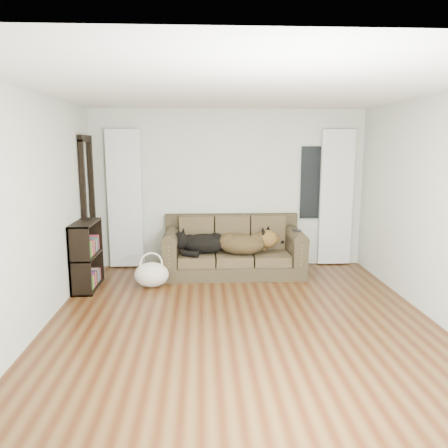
{
  "coord_description": "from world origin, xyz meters",
  "views": [
    {
      "loc": [
        -0.45,
        -4.73,
        2.04
      ],
      "look_at": [
        -0.12,
        1.6,
        0.87
      ],
      "focal_mm": 35.0,
      "sensor_mm": 36.0,
      "label": 1
    }
  ],
  "objects_px": {
    "sofa": "(233,246)",
    "dog_shepherd": "(244,245)",
    "dog_black_lab": "(201,245)",
    "tote_bag": "(152,276)",
    "bookshelf": "(87,254)"
  },
  "relations": [
    {
      "from": "sofa",
      "to": "dog_shepherd",
      "type": "distance_m",
      "value": 0.19
    },
    {
      "from": "dog_black_lab",
      "to": "sofa",
      "type": "bearing_deg",
      "value": 5.71
    },
    {
      "from": "sofa",
      "to": "dog_black_lab",
      "type": "bearing_deg",
      "value": -178.33
    },
    {
      "from": "sofa",
      "to": "dog_black_lab",
      "type": "xyz_separation_m",
      "value": [
        -0.51,
        -0.01,
        0.03
      ]
    },
    {
      "from": "sofa",
      "to": "dog_black_lab",
      "type": "height_order",
      "value": "sofa"
    },
    {
      "from": "sofa",
      "to": "tote_bag",
      "type": "distance_m",
      "value": 1.4
    },
    {
      "from": "sofa",
      "to": "dog_shepherd",
      "type": "height_order",
      "value": "sofa"
    },
    {
      "from": "sofa",
      "to": "bookshelf",
      "type": "relative_size",
      "value": 2.26
    },
    {
      "from": "dog_black_lab",
      "to": "bookshelf",
      "type": "xyz_separation_m",
      "value": [
        -1.63,
        -0.58,
        0.02
      ]
    },
    {
      "from": "dog_shepherd",
      "to": "bookshelf",
      "type": "distance_m",
      "value": 2.35
    },
    {
      "from": "dog_black_lab",
      "to": "tote_bag",
      "type": "distance_m",
      "value": 0.98
    },
    {
      "from": "sofa",
      "to": "dog_shepherd",
      "type": "relative_size",
      "value": 2.79
    },
    {
      "from": "tote_bag",
      "to": "bookshelf",
      "type": "distance_m",
      "value": 0.97
    },
    {
      "from": "sofa",
      "to": "dog_black_lab",
      "type": "distance_m",
      "value": 0.51
    },
    {
      "from": "dog_black_lab",
      "to": "dog_shepherd",
      "type": "distance_m",
      "value": 0.67
    }
  ]
}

